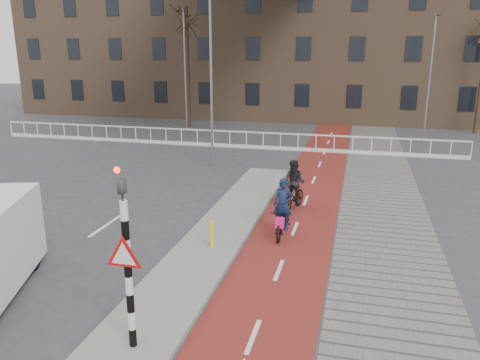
# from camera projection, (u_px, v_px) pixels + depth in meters

# --- Properties ---
(ground) EXTENTS (120.00, 120.00, 0.00)m
(ground) POSITION_uv_depth(u_px,v_px,m) (199.00, 302.00, 10.60)
(ground) COLOR #38383A
(ground) RESTS_ON ground
(bike_lane) EXTENTS (2.50, 60.00, 0.01)m
(bike_lane) POSITION_uv_depth(u_px,v_px,m) (311.00, 186.00, 19.57)
(bike_lane) COLOR maroon
(bike_lane) RESTS_ON ground
(sidewalk) EXTENTS (3.00, 60.00, 0.01)m
(sidewalk) POSITION_uv_depth(u_px,v_px,m) (381.00, 191.00, 18.90)
(sidewalk) COLOR slate
(sidewalk) RESTS_ON ground
(curb_island) EXTENTS (1.80, 16.00, 0.12)m
(curb_island) POSITION_uv_depth(u_px,v_px,m) (220.00, 232.00, 14.48)
(curb_island) COLOR gray
(curb_island) RESTS_ON ground
(traffic_signal) EXTENTS (0.80, 0.80, 3.68)m
(traffic_signal) POSITION_uv_depth(u_px,v_px,m) (126.00, 255.00, 8.32)
(traffic_signal) COLOR black
(traffic_signal) RESTS_ON curb_island
(bollard) EXTENTS (0.12, 0.12, 0.76)m
(bollard) POSITION_uv_depth(u_px,v_px,m) (212.00, 235.00, 13.15)
(bollard) COLOR yellow
(bollard) RESTS_ON curb_island
(cyclist_near) EXTENTS (0.60, 1.71, 1.80)m
(cyclist_near) POSITION_uv_depth(u_px,v_px,m) (283.00, 217.00, 14.17)
(cyclist_near) COLOR black
(cyclist_near) RESTS_ON bike_lane
(cyclist_far) EXTENTS (0.90, 1.73, 1.81)m
(cyclist_far) POSITION_uv_depth(u_px,v_px,m) (294.00, 190.00, 16.44)
(cyclist_far) COLOR black
(cyclist_far) RESTS_ON bike_lane
(railing) EXTENTS (28.00, 0.10, 0.99)m
(railing) POSITION_uv_depth(u_px,v_px,m) (213.00, 141.00, 27.57)
(railing) COLOR silver
(railing) RESTS_ON ground
(townhouse_row) EXTENTS (46.00, 10.00, 15.90)m
(townhouse_row) POSITION_uv_depth(u_px,v_px,m) (289.00, 21.00, 39.08)
(townhouse_row) COLOR #7F6047
(townhouse_row) RESTS_ON ground
(tree_mid) EXTENTS (0.28, 0.28, 8.43)m
(tree_mid) POSITION_uv_depth(u_px,v_px,m) (188.00, 69.00, 33.47)
(tree_mid) COLOR black
(tree_mid) RESTS_ON ground
(streetlight_near) EXTENTS (0.12, 0.12, 8.74)m
(streetlight_near) POSITION_uv_depth(u_px,v_px,m) (211.00, 75.00, 21.80)
(streetlight_near) COLOR slate
(streetlight_near) RESTS_ON ground
(streetlight_left) EXTENTS (0.12, 0.12, 8.01)m
(streetlight_left) POSITION_uv_depth(u_px,v_px,m) (185.00, 74.00, 30.90)
(streetlight_left) COLOR slate
(streetlight_left) RESTS_ON ground
(streetlight_right) EXTENTS (0.12, 0.12, 7.55)m
(streetlight_right) POSITION_uv_depth(u_px,v_px,m) (429.00, 80.00, 27.94)
(streetlight_right) COLOR slate
(streetlight_right) RESTS_ON ground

